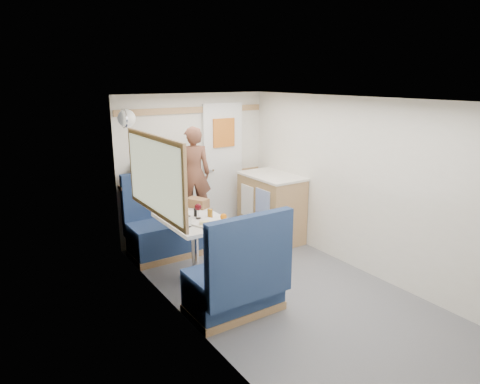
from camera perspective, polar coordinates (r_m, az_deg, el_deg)
floor at (r=4.53m, az=7.74°, el=-14.16°), size 4.50×4.50×0.00m
ceiling at (r=3.97m, az=8.77°, el=11.99°), size 4.50×4.50×0.00m
wall_back at (r=5.96m, az=-6.15°, el=3.33°), size 2.20×0.02×2.00m
wall_left at (r=3.54m, az=-5.36°, el=-4.82°), size 0.02×4.50×2.00m
wall_right at (r=4.91m, az=17.94°, el=0.16°), size 0.02×4.50×2.00m
oak_trim_low at (r=5.97m, az=-6.02°, el=1.89°), size 2.15×0.02×0.08m
oak_trim_high at (r=5.83m, az=-6.27°, el=10.82°), size 2.15×0.02×0.08m
side_window at (r=4.36m, az=-11.38°, el=2.15°), size 0.04×1.30×0.72m
rear_door at (r=6.15m, az=-2.26°, el=3.50°), size 0.62×0.12×1.86m
dinette_table at (r=4.72m, az=-6.09°, el=-5.30°), size 0.62×0.92×0.72m
bench_far at (r=5.55m, az=-10.12°, el=-5.23°), size 0.90×0.59×1.05m
bench_near at (r=4.14m, az=-0.38°, el=-12.29°), size 0.90×0.59×1.05m
ledge at (r=5.61m, az=-11.42°, el=1.12°), size 0.90×0.14×0.04m
dome_light at (r=5.09m, az=-14.90°, el=9.47°), size 0.20×0.20×0.20m
galley_counter at (r=5.94m, az=4.16°, el=-1.99°), size 0.57×0.92×0.92m
person at (r=5.35m, az=-6.23°, el=2.43°), size 0.51×0.42×1.18m
duffel_bag at (r=5.58m, az=-11.25°, el=2.66°), size 0.56×0.29×0.26m
tray at (r=4.44m, az=-3.72°, el=-4.35°), size 0.39×0.44×0.02m
orange_fruit at (r=4.53m, az=-2.22°, el=-3.32°), size 0.07×0.07×0.07m
cheese_block at (r=4.42m, az=-4.78°, el=-4.10°), size 0.11×0.09×0.03m
wine_glass at (r=4.63m, az=-5.61°, el=-2.09°), size 0.08×0.08×0.17m
tumbler_left at (r=4.41m, az=-6.93°, el=-3.91°), size 0.07×0.07×0.11m
tumbler_right at (r=4.84m, az=-7.93°, el=-2.21°), size 0.07×0.07×0.11m
beer_glass at (r=4.68m, az=-4.02°, el=-2.84°), size 0.06×0.06×0.09m
pepper_grinder at (r=4.72m, az=-5.97°, el=-2.69°), size 0.04×0.04×0.10m
bread_loaf at (r=5.05m, az=-5.70°, el=-1.45°), size 0.24×0.29×0.11m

